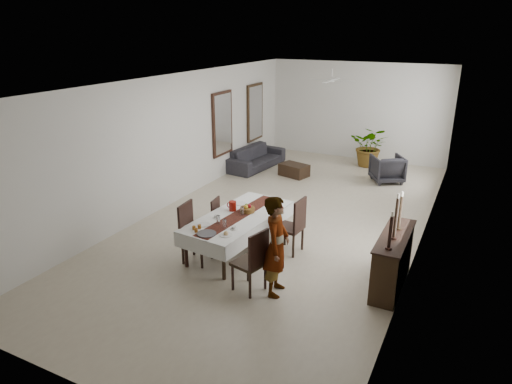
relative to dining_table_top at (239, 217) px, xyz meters
name	(u,v)px	position (x,y,z in m)	size (l,w,h in m)	color
floor	(285,219)	(0.23, 1.82, -0.71)	(6.00, 12.00, 0.00)	#C3B69B
ceiling	(288,80)	(0.23, 1.82, 2.49)	(6.00, 12.00, 0.02)	white
wall_back	(357,111)	(0.23, 7.82, 0.89)	(6.00, 0.02, 3.20)	silver
wall_front	(76,278)	(0.23, -4.18, 0.89)	(6.00, 0.02, 3.20)	silver
wall_left	(176,139)	(-2.77, 1.82, 0.89)	(0.02, 12.00, 3.20)	silver
wall_right	(428,171)	(3.23, 1.82, 0.89)	(0.02, 12.00, 3.20)	silver
dining_table_top	(239,217)	(0.00, 0.00, 0.00)	(0.98, 2.35, 0.05)	black
table_leg_fl	(186,250)	(-0.53, -1.07, -0.37)	(0.07, 0.07, 0.68)	black
table_leg_fr	(224,262)	(0.32, -1.15, -0.37)	(0.07, 0.07, 0.68)	black
table_leg_bl	(251,212)	(-0.32, 1.15, -0.37)	(0.07, 0.07, 0.68)	black
table_leg_br	(284,220)	(0.53, 1.07, -0.37)	(0.07, 0.07, 0.68)	black
tablecloth_top	(239,216)	(0.00, 0.00, 0.03)	(1.15, 2.52, 0.01)	white
tablecloth_drape_left	(216,216)	(-0.57, 0.05, -0.11)	(0.01, 2.52, 0.29)	white
tablecloth_drape_right	(263,229)	(0.57, -0.05, -0.11)	(0.01, 2.52, 0.29)	silver
tablecloth_drape_near	(199,246)	(-0.12, -1.25, -0.11)	(1.15, 0.01, 0.29)	silver
tablecloth_drape_far	(271,203)	(0.12, 1.25, -0.11)	(1.15, 0.01, 0.29)	silver
table_runner	(239,215)	(0.00, 0.00, 0.04)	(0.34, 2.45, 0.00)	#5C251A
red_pitcher	(233,206)	(-0.23, 0.17, 0.13)	(0.15, 0.15, 0.20)	maroon
pitcher_handle	(229,205)	(-0.31, 0.18, 0.13)	(0.12, 0.12, 0.02)	maroon
wine_glass_near	(225,224)	(0.06, -0.64, 0.12)	(0.07, 0.07, 0.17)	white
wine_glass_mid	(218,220)	(-0.15, -0.53, 0.12)	(0.07, 0.07, 0.17)	white
wine_glass_far	(242,211)	(0.05, 0.04, 0.12)	(0.07, 0.07, 0.17)	white
teacup_right	(234,228)	(0.24, -0.61, 0.06)	(0.09, 0.09, 0.06)	silver
saucer_right	(234,229)	(0.24, -0.61, 0.04)	(0.15, 0.15, 0.01)	silver
teacup_left	(216,217)	(-0.32, -0.31, 0.06)	(0.09, 0.09, 0.06)	silver
saucer_left	(216,218)	(-0.32, -0.31, 0.04)	(0.15, 0.15, 0.01)	silver
plate_near_right	(226,235)	(0.24, -0.91, 0.04)	(0.23, 0.23, 0.01)	silver
bread_near_right	(226,234)	(0.24, -0.91, 0.07)	(0.09, 0.09, 0.09)	tan
plate_near_left	(204,225)	(-0.36, -0.70, 0.04)	(0.23, 0.23, 0.01)	silver
plate_far_left	(241,204)	(-0.26, 0.56, 0.04)	(0.23, 0.23, 0.01)	white
serving_tray	(207,234)	(-0.10, -1.02, 0.04)	(0.35, 0.35, 0.02)	#47464B
jam_jar_a	(196,230)	(-0.31, -1.03, 0.07)	(0.06, 0.06, 0.07)	#965015
jam_jar_b	(194,228)	(-0.41, -0.96, 0.07)	(0.06, 0.06, 0.07)	#8C4F14
jam_jar_c	(199,227)	(-0.35, -0.87, 0.07)	(0.06, 0.06, 0.07)	brown
fruit_basket	(247,210)	(0.07, 0.24, 0.08)	(0.29, 0.29, 0.10)	brown
fruit_red	(249,206)	(0.10, 0.26, 0.16)	(0.09, 0.09, 0.09)	maroon
fruit_green	(247,205)	(0.04, 0.27, 0.16)	(0.08, 0.08, 0.08)	#5B7D25
fruit_yellow	(246,207)	(0.07, 0.19, 0.16)	(0.08, 0.08, 0.08)	gold
chair_right_near_seat	(249,263)	(0.87, -1.24, -0.21)	(0.48, 0.48, 0.05)	black
chair_right_near_leg_fl	(250,286)	(1.02, -1.48, -0.47)	(0.05, 0.05, 0.47)	black
chair_right_near_leg_fr	(265,276)	(1.11, -1.10, -0.47)	(0.05, 0.05, 0.47)	black
chair_right_near_leg_bl	(233,278)	(0.63, -1.38, -0.47)	(0.05, 0.05, 0.47)	black
chair_right_near_leg_br	(248,269)	(0.73, -1.00, -0.47)	(0.05, 0.05, 0.47)	black
chair_right_near_back	(259,250)	(1.08, -1.29, 0.12)	(0.48, 0.04, 0.61)	black
chair_right_far_seat	(289,228)	(0.93, 0.38, -0.20)	(0.49, 0.49, 0.06)	black
chair_right_far_leg_fl	(293,246)	(1.11, 0.16, -0.47)	(0.05, 0.05, 0.48)	black
chair_right_far_leg_fr	(302,239)	(1.15, 0.56, -0.47)	(0.05, 0.05, 0.48)	black
chair_right_far_leg_bl	(275,242)	(0.72, 0.20, -0.47)	(0.05, 0.05, 0.48)	black
chair_right_far_leg_br	(285,234)	(0.75, 0.59, -0.47)	(0.05, 0.05, 0.48)	black
chair_right_far_back	(300,215)	(1.15, 0.36, 0.13)	(0.49, 0.04, 0.62)	black
chair_left_near_seat	(197,237)	(-0.47, -0.79, -0.19)	(0.49, 0.49, 0.06)	black
chair_left_near_leg_fl	(194,244)	(-0.68, -0.61, -0.47)	(0.05, 0.05, 0.49)	black
chair_left_near_leg_fr	(183,252)	(-0.65, -1.01, -0.47)	(0.05, 0.05, 0.49)	black
chair_left_near_leg_bl	(212,247)	(-0.28, -0.58, -0.47)	(0.05, 0.05, 0.49)	black
chair_left_near_leg_br	(202,256)	(-0.25, -0.98, -0.47)	(0.05, 0.05, 0.49)	black
chair_left_near_back	(186,219)	(-0.69, -0.81, 0.14)	(0.49, 0.04, 0.63)	black
chair_left_far_seat	(224,223)	(-0.48, 0.21, -0.30)	(0.39, 0.39, 0.04)	black
chair_left_far_leg_fl	(220,228)	(-0.65, 0.35, -0.52)	(0.04, 0.04, 0.38)	black
chair_left_far_leg_fr	(214,234)	(-0.62, 0.03, -0.52)	(0.04, 0.04, 0.38)	black
chair_left_far_leg_bl	(234,230)	(-0.34, 0.39, -0.52)	(0.04, 0.04, 0.38)	black
chair_left_far_leg_br	(228,236)	(-0.30, 0.07, -0.52)	(0.04, 0.04, 0.38)	black
chair_left_far_back	(215,210)	(-0.65, 0.19, -0.04)	(0.39, 0.04, 0.50)	black
woman	(277,246)	(1.32, -1.11, 0.16)	(0.63, 0.41, 1.73)	#94989C
sideboard_body	(392,261)	(3.01, -0.03, -0.24)	(0.42, 1.56, 0.94)	black
sideboard_top	(395,236)	(3.01, -0.03, 0.24)	(0.46, 1.62, 0.03)	black
candlestick_near_base	(389,248)	(3.01, -0.60, 0.27)	(0.10, 0.10, 0.03)	black
candlestick_near_shaft	(390,232)	(3.01, -0.60, 0.55)	(0.05, 0.05, 0.52)	black
candlestick_near_candle	(392,214)	(3.01, -0.60, 0.85)	(0.04, 0.04, 0.08)	white
candlestick_mid_base	(394,238)	(3.01, -0.19, 0.27)	(0.10, 0.10, 0.03)	black
candlestick_mid_shaft	(396,218)	(3.01, -0.19, 0.63)	(0.05, 0.05, 0.68)	black
candlestick_mid_candle	(398,196)	(3.01, -0.19, 1.01)	(0.04, 0.04, 0.08)	beige
candlestick_far_base	(398,228)	(3.01, 0.23, 0.27)	(0.10, 0.10, 0.03)	black
candlestick_far_shaft	(400,212)	(3.01, 0.23, 0.58)	(0.05, 0.05, 0.57)	black
candlestick_far_candle	(402,194)	(3.01, 0.23, 0.90)	(0.04, 0.04, 0.08)	white
sofa	(256,157)	(-2.26, 5.29, -0.38)	(2.25, 0.88, 0.66)	#2C292E
armchair	(387,169)	(1.77, 5.71, -0.32)	(0.83, 0.86, 0.78)	#28252B
coffee_table	(294,170)	(-0.84, 5.00, -0.53)	(0.82, 0.55, 0.36)	black
potted_plant	(370,146)	(0.93, 7.06, -0.05)	(1.18, 1.02, 1.31)	#255220
mirror_frame_near	(222,124)	(-2.73, 4.02, 0.89)	(0.06, 1.05, 1.85)	black
mirror_glass_near	(223,124)	(-2.69, 4.02, 0.89)	(0.01, 0.90, 1.70)	silver
mirror_frame_far	(255,112)	(-2.73, 6.12, 0.89)	(0.06, 1.05, 1.85)	black
mirror_glass_far	(256,112)	(-2.69, 6.12, 0.89)	(0.01, 0.90, 1.70)	silver
fan_rod	(332,73)	(0.23, 4.82, 2.39)	(0.04, 0.04, 0.20)	silver
fan_hub	(331,80)	(0.23, 4.82, 2.19)	(0.16, 0.16, 0.08)	silver
fan_blade_n	(335,79)	(0.23, 5.17, 2.19)	(0.10, 0.55, 0.01)	white
fan_blade_s	(327,82)	(0.23, 4.47, 2.19)	(0.10, 0.55, 0.01)	white
fan_blade_e	(344,81)	(0.58, 4.82, 2.19)	(0.55, 0.10, 0.01)	beige
fan_blade_w	(319,80)	(-0.12, 4.82, 2.19)	(0.55, 0.10, 0.01)	silver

